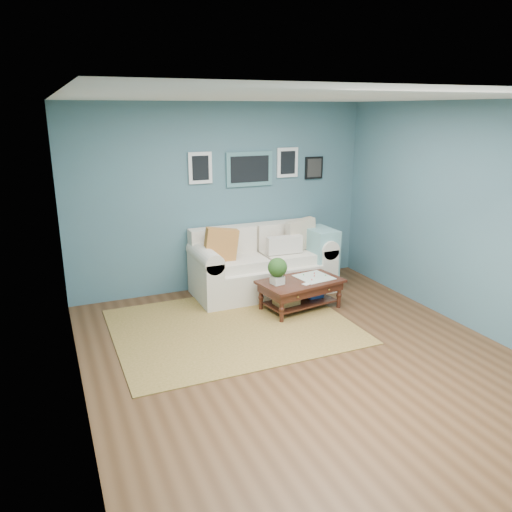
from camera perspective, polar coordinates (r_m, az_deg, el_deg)
room_shell at (r=5.15m, az=5.40°, el=2.49°), size 5.00×5.02×2.70m
area_rug at (r=6.25m, az=-2.70°, el=-8.02°), size 2.85×2.28×0.01m
loveseat at (r=7.31m, az=1.29°, el=-0.76°), size 2.06×0.94×1.06m
coffee_table at (r=6.66m, az=4.67°, el=-3.42°), size 1.17×0.79×0.76m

